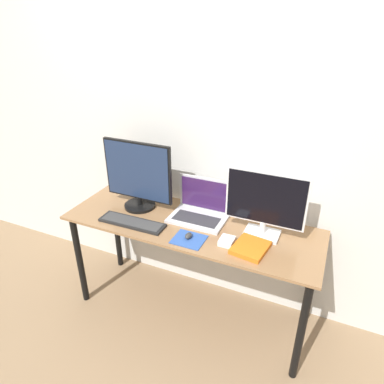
{
  "coord_description": "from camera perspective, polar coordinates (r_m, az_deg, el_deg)",
  "views": [
    {
      "loc": [
        0.79,
        -1.45,
        1.96
      ],
      "look_at": [
        0.01,
        0.29,
        0.99
      ],
      "focal_mm": 32.0,
      "sensor_mm": 36.0,
      "label": 1
    }
  ],
  "objects": [
    {
      "name": "ground_plane",
      "position": [
        2.57,
        -3.08,
        -23.08
      ],
      "size": [
        12.0,
        12.0,
        0.0
      ],
      "primitive_type": "plane",
      "color": "#8C7051"
    },
    {
      "name": "keyboard",
      "position": [
        2.28,
        -9.95,
        -5.02
      ],
      "size": [
        0.45,
        0.13,
        0.02
      ],
      "color": "black",
      "rests_on": "desk"
    },
    {
      "name": "mouse",
      "position": [
        2.1,
        -0.59,
        -7.29
      ],
      "size": [
        0.04,
        0.06,
        0.03
      ],
      "color": "#333333",
      "rests_on": "mousepad"
    },
    {
      "name": "book",
      "position": [
        2.04,
        9.71,
        -9.11
      ],
      "size": [
        0.21,
        0.24,
        0.03
      ],
      "color": "orange",
      "rests_on": "desk"
    },
    {
      "name": "monitor_right",
      "position": [
        2.08,
        12.1,
        -1.82
      ],
      "size": [
        0.48,
        0.15,
        0.43
      ],
      "color": "silver",
      "rests_on": "desk"
    },
    {
      "name": "laptop",
      "position": [
        2.3,
        1.42,
        -2.74
      ],
      "size": [
        0.37,
        0.25,
        0.26
      ],
      "color": "silver",
      "rests_on": "desk"
    },
    {
      "name": "mousepad",
      "position": [
        2.1,
        -0.52,
        -7.91
      ],
      "size": [
        0.19,
        0.17,
        0.0
      ],
      "color": "#2D519E",
      "rests_on": "desk"
    },
    {
      "name": "monitor_left",
      "position": [
        2.38,
        -9.0,
        2.64
      ],
      "size": [
        0.51,
        0.22,
        0.48
      ],
      "color": "black",
      "rests_on": "desk"
    },
    {
      "name": "power_brick",
      "position": [
        2.07,
        5.82,
        -8.15
      ],
      "size": [
        0.08,
        0.1,
        0.04
      ],
      "color": "white",
      "rests_on": "desk"
    },
    {
      "name": "desk",
      "position": [
        2.32,
        -0.25,
        -7.65
      ],
      "size": [
        1.7,
        0.57,
        0.76
      ],
      "color": "olive",
      "rests_on": "ground_plane"
    },
    {
      "name": "wall_back",
      "position": [
        2.35,
        3.3,
        9.12
      ],
      "size": [
        7.0,
        0.05,
        2.5
      ],
      "color": "silver",
      "rests_on": "ground_plane"
    }
  ]
}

